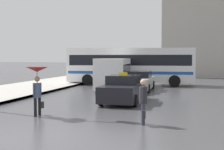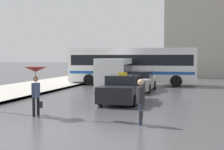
{
  "view_description": "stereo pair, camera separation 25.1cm",
  "coord_description": "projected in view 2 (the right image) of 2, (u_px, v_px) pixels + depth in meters",
  "views": [
    {
      "loc": [
        4.59,
        -8.12,
        2.37
      ],
      "look_at": [
        0.36,
        9.06,
        1.4
      ],
      "focal_mm": 50.0,
      "sensor_mm": 36.0,
      "label": 1
    },
    {
      "loc": [
        4.83,
        -8.05,
        2.37
      ],
      "look_at": [
        0.36,
        9.06,
        1.4
      ],
      "focal_mm": 50.0,
      "sensor_mm": 36.0,
      "label": 2
    }
  ],
  "objects": [
    {
      "name": "sedan_red",
      "position": [
        140.0,
        81.0,
        22.76
      ],
      "size": [
        1.91,
        4.56,
        1.4
      ],
      "rotation": [
        0.0,
        0.0,
        3.14
      ],
      "color": "#B7B2AD",
      "rests_on": "ground_plane"
    },
    {
      "name": "pedestrian_man",
      "position": [
        141.0,
        99.0,
        11.03
      ],
      "size": [
        0.31,
        0.57,
        1.62
      ],
      "rotation": [
        0.0,
        0.0,
        -1.5
      ],
      "color": "#2D3347",
      "rests_on": "ground_plane"
    },
    {
      "name": "city_bus",
      "position": [
        132.0,
        65.0,
        27.4
      ],
      "size": [
        11.07,
        3.02,
        3.21
      ],
      "rotation": [
        0.0,
        0.0,
        -1.53
      ],
      "color": "silver",
      "rests_on": "ground_plane"
    },
    {
      "name": "ground_plane",
      "position": [
        22.0,
        139.0,
        9.13
      ],
      "size": [
        300.0,
        300.0,
        0.0
      ],
      "primitive_type": "plane",
      "color": "#424244"
    },
    {
      "name": "ambulance_van",
      "position": [
        115.0,
        72.0,
        23.25
      ],
      "size": [
        2.52,
        5.83,
        2.33
      ],
      "rotation": [
        0.0,
        0.0,
        3.23
      ],
      "color": "white",
      "rests_on": "ground_plane"
    },
    {
      "name": "pedestrian_with_umbrella",
      "position": [
        36.0,
        78.0,
        12.72
      ],
      "size": [
        0.92,
        0.92,
        2.01
      ],
      "rotation": [
        0.0,
        0.0,
        1.17
      ],
      "color": "black",
      "rests_on": "ground_plane"
    },
    {
      "name": "taxi",
      "position": [
        123.0,
        90.0,
        16.61
      ],
      "size": [
        1.91,
        4.15,
        1.61
      ],
      "rotation": [
        0.0,
        0.0,
        3.14
      ],
      "color": "black",
      "rests_on": "ground_plane"
    }
  ]
}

